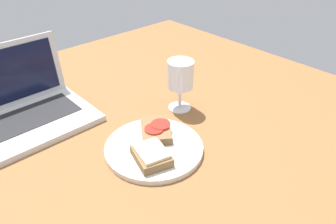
# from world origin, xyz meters

# --- Properties ---
(wooden_table) EXTENTS (1.40, 1.40, 0.03)m
(wooden_table) POSITION_xyz_m (0.00, 0.00, 0.01)
(wooden_table) COLOR brown
(wooden_table) RESTS_ON ground
(plate) EXTENTS (0.25, 0.25, 0.01)m
(plate) POSITION_xyz_m (-0.05, -0.06, 0.04)
(plate) COLOR silver
(plate) RESTS_ON wooden_table
(sandwich_with_cheese) EXTENTS (0.10, 0.11, 0.03)m
(sandwich_with_cheese) POSITION_xyz_m (-0.09, -0.09, 0.06)
(sandwich_with_cheese) COLOR brown
(sandwich_with_cheese) RESTS_ON plate
(sandwich_with_tomato) EXTENTS (0.12, 0.13, 0.03)m
(sandwich_with_tomato) POSITION_xyz_m (-0.01, -0.02, 0.06)
(sandwich_with_tomato) COLOR brown
(sandwich_with_tomato) RESTS_ON plate
(wine_glass) EXTENTS (0.08, 0.08, 0.15)m
(wine_glass) POSITION_xyz_m (0.13, 0.04, 0.13)
(wine_glass) COLOR white
(wine_glass) RESTS_ON wooden_table
(laptop) EXTENTS (0.35, 0.25, 0.20)m
(laptop) POSITION_xyz_m (-0.24, 0.28, 0.07)
(laptop) COLOR silver
(laptop) RESTS_ON wooden_table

